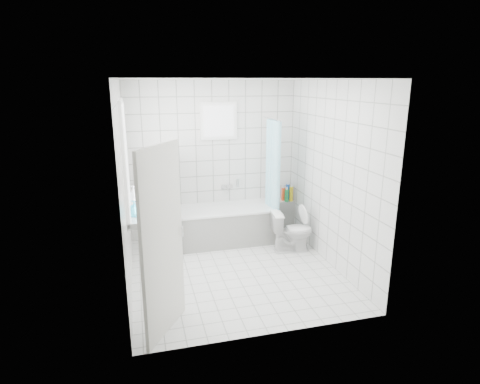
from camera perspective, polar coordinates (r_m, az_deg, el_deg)
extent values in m
plane|color=white|center=(5.73, -0.72, -11.20)|extent=(3.00, 3.00, 0.00)
plane|color=white|center=(5.12, -0.82, 15.77)|extent=(3.00, 3.00, 0.00)
cube|color=white|center=(6.71, -3.86, 4.50)|extent=(2.80, 0.02, 2.60)
cube|color=white|center=(3.90, 4.55, -3.64)|extent=(2.80, 0.02, 2.60)
cube|color=white|center=(5.14, -16.10, 0.50)|extent=(0.02, 3.00, 2.60)
cube|color=white|center=(5.77, 12.86, 2.32)|extent=(0.02, 3.00, 2.60)
cube|color=white|center=(5.37, -15.81, 4.43)|extent=(0.01, 0.90, 1.40)
cube|color=white|center=(6.60, -3.02, 10.02)|extent=(0.50, 0.01, 0.50)
cube|color=white|center=(5.55, -14.79, -3.05)|extent=(0.18, 1.02, 0.08)
cube|color=silver|center=(4.15, -10.96, -7.13)|extent=(0.46, 0.70, 2.00)
cube|color=white|center=(6.66, -2.02, -4.73)|extent=(1.61, 0.75, 0.55)
cube|color=white|center=(6.56, -2.04, -2.36)|extent=(1.63, 0.77, 0.03)
cube|color=white|center=(6.34, -9.73, -1.48)|extent=(0.15, 0.85, 1.50)
cube|color=white|center=(7.21, 6.53, -3.23)|extent=(0.40, 0.24, 0.55)
imported|color=white|center=(6.31, 7.37, -5.54)|extent=(0.66, 0.41, 0.65)
cylinder|color=silver|center=(6.46, 4.53, 10.33)|extent=(0.02, 0.80, 0.02)
cube|color=silver|center=(6.82, -1.86, 0.82)|extent=(0.18, 0.06, 0.06)
imported|color=white|center=(5.60, -14.84, -0.74)|extent=(0.16, 0.16, 0.32)
imported|color=silver|center=(5.48, -14.77, -1.97)|extent=(0.15, 0.15, 0.16)
imported|color=#35CEF1|center=(5.30, -14.77, -2.28)|extent=(0.12, 0.12, 0.21)
cylinder|color=gold|center=(7.03, 7.29, -0.28)|extent=(0.06, 0.06, 0.26)
cylinder|color=blue|center=(7.12, 6.80, 0.01)|extent=(0.06, 0.06, 0.28)
cylinder|color=#F64B1C|center=(7.07, 6.15, -0.29)|extent=(0.06, 0.06, 0.23)
cylinder|color=#16853C|center=(7.00, 6.64, -0.51)|extent=(0.06, 0.06, 0.22)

